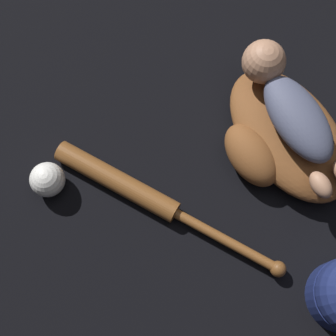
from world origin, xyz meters
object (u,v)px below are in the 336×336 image
(baby_figure, at_px, (289,104))
(baseball_bat, at_px, (139,193))
(baseball_glove, at_px, (282,137))
(baseball, at_px, (47,180))

(baby_figure, relative_size, baseball_bat, 0.85)
(baseball_glove, xyz_separation_m, baby_figure, (0.04, -0.01, 0.08))
(baseball_bat, relative_size, baseball, 5.55)
(baby_figure, height_order, baseball_bat, baby_figure)
(baseball_glove, distance_m, baby_figure, 0.09)
(baby_figure, height_order, baseball, baby_figure)
(baby_figure, distance_m, baseball_bat, 0.38)
(baseball_bat, bearing_deg, baseball_glove, -86.55)
(baseball_glove, relative_size, baseball, 5.07)
(baseball_glove, xyz_separation_m, baseball, (0.07, 0.53, -0.01))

